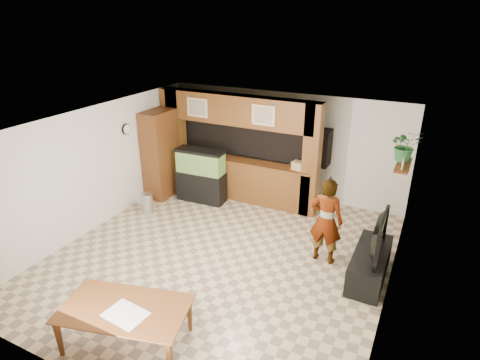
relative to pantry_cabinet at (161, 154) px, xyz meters
The scene contains 20 objects.
floor 3.43m from the pantry_cabinet, 33.94° to the right, with size 6.50×6.50×0.00m, color #C6B189.
ceiling 3.59m from the pantry_cabinet, 33.94° to the right, with size 6.50×6.50×0.00m, color white.
wall_back 3.06m from the pantry_cabinet, 27.96° to the left, with size 6.00×6.00×0.00m, color silver.
wall_left 1.85m from the pantry_cabinet, 99.37° to the right, with size 6.50×6.50×0.00m, color silver.
wall_right 5.99m from the pantry_cabinet, 17.68° to the right, with size 6.50×6.50×0.00m, color silver.
partition 1.95m from the pantry_cabinet, 25.07° to the left, with size 4.20×0.99×2.60m.
wall_clock 1.18m from the pantry_cabinet, 108.01° to the right, with size 0.05×0.25×0.25m.
wall_shelf 5.59m from the pantry_cabinet, ahead, with size 0.25×0.90×0.04m, color brown.
pantry_cabinet is the anchor object (origin of this frame).
trash_can 1.35m from the pantry_cabinet, 73.74° to the right, with size 0.27×0.27×0.49m, color #B2B2B7.
aquarium 1.16m from the pantry_cabinet, ahead, with size 1.19×0.45×1.32m.
tv_stand 5.55m from the pantry_cabinet, 12.75° to the right, with size 0.56×1.52×0.51m, color black.
television 5.49m from the pantry_cabinet, 12.75° to the right, with size 1.19×0.16×0.68m, color black.
photo_frame 5.60m from the pantry_cabinet, ahead, with size 0.03×0.15×0.20m, color tan.
potted_plant 5.61m from the pantry_cabinet, ahead, with size 0.55×0.48×0.61m, color #2B6C34.
person 4.61m from the pantry_cabinet, 13.34° to the right, with size 0.61×0.40×1.68m, color #8D6A4D.
microphone 4.73m from the pantry_cabinet, 15.10° to the right, with size 0.03×0.03×0.15m, color black.
dining_table 5.11m from the pantry_cabinet, 59.39° to the right, with size 1.76×0.98×0.62m, color brown.
newspaper_a 5.17m from the pantry_cabinet, 58.79° to the right, with size 0.56×0.41×0.01m, color silver.
counter_box 3.42m from the pantry_cabinet, 10.66° to the left, with size 0.29×0.19×0.19m, color #A48159.
Camera 1 is at (3.23, -5.69, 4.39)m, focal length 30.00 mm.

